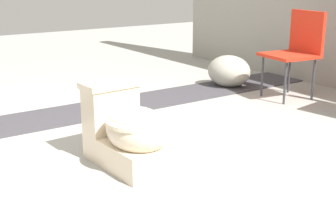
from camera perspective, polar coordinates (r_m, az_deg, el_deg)
name	(u,v)px	position (r m, az deg, el deg)	size (l,w,h in m)	color
ground_plane	(124,165)	(3.02, -5.39, -6.41)	(14.00, 14.00, 0.00)	#A8A59E
gravel_strip	(105,108)	(4.26, -7.65, 0.49)	(0.56, 8.00, 0.01)	#423F44
toilet	(129,132)	(2.93, -4.78, -2.45)	(0.65, 0.41, 0.52)	beige
folding_chair_left	(298,45)	(4.69, 15.54, 7.86)	(0.50, 0.50, 0.83)	red
boulder_near	(229,71)	(5.06, 7.43, 4.96)	(0.47, 0.40, 0.34)	#ADA899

